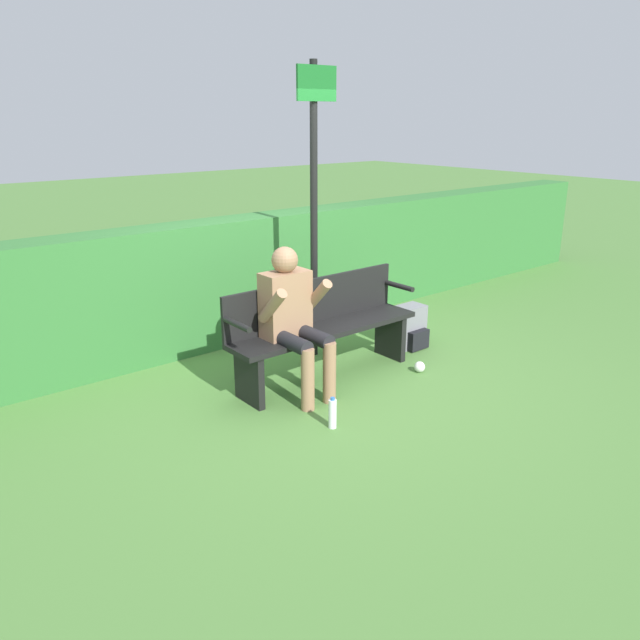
{
  "coord_description": "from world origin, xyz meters",
  "views": [
    {
      "loc": [
        -3.36,
        -4.02,
        2.29
      ],
      "look_at": [
        -0.15,
        -0.1,
        0.61
      ],
      "focal_mm": 35.0,
      "sensor_mm": 36.0,
      "label": 1
    }
  ],
  "objects_px": {
    "park_bench": "(322,326)",
    "backpack": "(409,328)",
    "signpost": "(314,194)",
    "water_bottle": "(333,413)",
    "person_seated": "(293,314)"
  },
  "relations": [
    {
      "from": "water_bottle",
      "to": "person_seated",
      "type": "bearing_deg",
      "value": 77.12
    },
    {
      "from": "signpost",
      "to": "backpack",
      "type": "bearing_deg",
      "value": -26.65
    },
    {
      "from": "park_bench",
      "to": "backpack",
      "type": "height_order",
      "value": "park_bench"
    },
    {
      "from": "park_bench",
      "to": "water_bottle",
      "type": "relative_size",
      "value": 7.47
    },
    {
      "from": "park_bench",
      "to": "signpost",
      "type": "relative_size",
      "value": 0.69
    },
    {
      "from": "backpack",
      "to": "water_bottle",
      "type": "bearing_deg",
      "value": -154.37
    },
    {
      "from": "person_seated",
      "to": "backpack",
      "type": "distance_m",
      "value": 1.68
    },
    {
      "from": "person_seated",
      "to": "signpost",
      "type": "height_order",
      "value": "signpost"
    },
    {
      "from": "park_bench",
      "to": "backpack",
      "type": "relative_size",
      "value": 4.34
    },
    {
      "from": "person_seated",
      "to": "water_bottle",
      "type": "height_order",
      "value": "person_seated"
    },
    {
      "from": "park_bench",
      "to": "person_seated",
      "type": "distance_m",
      "value": 0.48
    },
    {
      "from": "park_bench",
      "to": "water_bottle",
      "type": "bearing_deg",
      "value": -124.68
    },
    {
      "from": "backpack",
      "to": "signpost",
      "type": "relative_size",
      "value": 0.16
    },
    {
      "from": "person_seated",
      "to": "park_bench",
      "type": "bearing_deg",
      "value": 16.53
    },
    {
      "from": "backpack",
      "to": "park_bench",
      "type": "bearing_deg",
      "value": -179.13
    }
  ]
}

